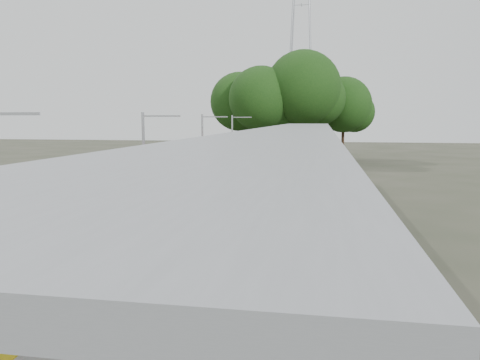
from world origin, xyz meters
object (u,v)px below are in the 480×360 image
object	(u,v)px
info_pillar_near	(271,219)
litter_bin	(312,187)
bench_near	(277,303)
bench_far	(319,161)
train	(147,190)
bench_mid	(317,189)
info_pillar_far	(301,182)

from	to	relation	value
info_pillar_near	litter_bin	distance (m)	9.45
bench_near	bench_far	distance (m)	29.78
info_pillar_near	litter_bin	world-z (taller)	info_pillar_near
bench_near	litter_bin	distance (m)	16.33
train	info_pillar_near	xyz separation A→B (m)	(5.69, -3.18, -0.35)
bench_far	litter_bin	xyz separation A→B (m)	(-0.24, -13.44, -0.16)
bench_far	litter_bin	distance (m)	13.45
bench_mid	bench_far	xyz separation A→B (m)	(-0.00, 14.98, 0.03)
bench_mid	litter_bin	bearing A→B (deg)	123.70
train	info_pillar_far	xyz separation A→B (m)	(6.28, 5.95, -0.30)
bench_far	info_pillar_far	world-z (taller)	info_pillar_far
info_pillar_far	litter_bin	xyz separation A→B (m)	(0.58, 0.24, -0.30)
bench_mid	info_pillar_near	distance (m)	7.96
bench_mid	info_pillar_near	bearing A→B (deg)	-75.71
train	bench_near	size ratio (longest dim) A/B	16.64
info_pillar_far	bench_far	bearing A→B (deg)	82.02
info_pillar_near	info_pillar_far	distance (m)	9.15
info_pillar_near	info_pillar_far	xyz separation A→B (m)	(0.58, 9.13, 0.05)
info_pillar_far	litter_bin	bearing A→B (deg)	17.85
bench_mid	info_pillar_near	world-z (taller)	info_pillar_near
bench_mid	info_pillar_far	distance (m)	1.55
info_pillar_far	info_pillar_near	bearing A→B (deg)	-98.22
bench_mid	litter_bin	size ratio (longest dim) A/B	1.86
info_pillar_far	litter_bin	distance (m)	0.69
bench_near	info_pillar_far	world-z (taller)	info_pillar_far
train	info_pillar_far	size ratio (longest dim) A/B	15.93
info_pillar_near	litter_bin	xyz separation A→B (m)	(1.16, 9.37, -0.25)
train	info_pillar_far	world-z (taller)	train
bench_mid	bench_near	bearing A→B (deg)	-67.59
bench_far	info_pillar_near	xyz separation A→B (m)	(-1.41, -22.82, 0.08)
bench_near	train	bearing A→B (deg)	100.39
train	bench_far	distance (m)	20.88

